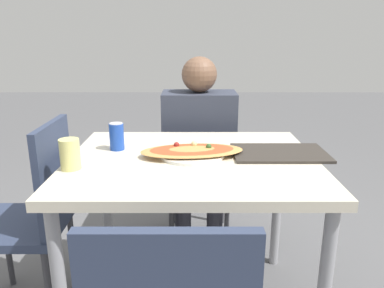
{
  "coord_description": "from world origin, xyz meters",
  "views": [
    {
      "loc": [
        -0.0,
        -1.53,
        1.29
      ],
      "look_at": [
        0.0,
        0.01,
        0.84
      ],
      "focal_mm": 35.0,
      "sensor_mm": 36.0,
      "label": 1
    }
  ],
  "objects_px": {
    "chair_far_seated": "(198,158)",
    "drink_glass": "(70,154)",
    "pizza_main": "(192,152)",
    "soda_can": "(117,136)",
    "dining_table": "(192,176)",
    "chair_side_left": "(34,211)",
    "person_seated": "(199,137)"
  },
  "relations": [
    {
      "from": "soda_can",
      "to": "chair_far_seated",
      "type": "bearing_deg",
      "value": 59.17
    },
    {
      "from": "chair_side_left",
      "to": "drink_glass",
      "type": "xyz_separation_m",
      "value": [
        0.24,
        -0.15,
        0.32
      ]
    },
    {
      "from": "chair_side_left",
      "to": "soda_can",
      "type": "relative_size",
      "value": 7.42
    },
    {
      "from": "chair_side_left",
      "to": "pizza_main",
      "type": "xyz_separation_m",
      "value": [
        0.72,
        0.01,
        0.28
      ]
    },
    {
      "from": "person_seated",
      "to": "drink_glass",
      "type": "bearing_deg",
      "value": 56.62
    },
    {
      "from": "chair_side_left",
      "to": "person_seated",
      "type": "bearing_deg",
      "value": -49.98
    },
    {
      "from": "dining_table",
      "to": "chair_side_left",
      "type": "height_order",
      "value": "chair_side_left"
    },
    {
      "from": "person_seated",
      "to": "pizza_main",
      "type": "relative_size",
      "value": 2.48
    },
    {
      "from": "dining_table",
      "to": "person_seated",
      "type": "bearing_deg",
      "value": 86.27
    },
    {
      "from": "chair_far_seated",
      "to": "drink_glass",
      "type": "relative_size",
      "value": 7.6
    },
    {
      "from": "pizza_main",
      "to": "drink_glass",
      "type": "relative_size",
      "value": 3.85
    },
    {
      "from": "person_seated",
      "to": "soda_can",
      "type": "bearing_deg",
      "value": 53.96
    },
    {
      "from": "chair_side_left",
      "to": "chair_far_seated",
      "type": "bearing_deg",
      "value": -45.2
    },
    {
      "from": "person_seated",
      "to": "soda_can",
      "type": "relative_size",
      "value": 9.34
    },
    {
      "from": "pizza_main",
      "to": "soda_can",
      "type": "relative_size",
      "value": 3.76
    },
    {
      "from": "dining_table",
      "to": "chair_side_left",
      "type": "bearing_deg",
      "value": 178.72
    },
    {
      "from": "chair_far_seated",
      "to": "drink_glass",
      "type": "height_order",
      "value": "chair_far_seated"
    },
    {
      "from": "person_seated",
      "to": "pizza_main",
      "type": "xyz_separation_m",
      "value": [
        -0.04,
        -0.63,
        0.1
      ]
    },
    {
      "from": "dining_table",
      "to": "drink_glass",
      "type": "bearing_deg",
      "value": -164.11
    },
    {
      "from": "person_seated",
      "to": "drink_glass",
      "type": "distance_m",
      "value": 0.96
    },
    {
      "from": "soda_can",
      "to": "drink_glass",
      "type": "height_order",
      "value": "soda_can"
    },
    {
      "from": "person_seated",
      "to": "pizza_main",
      "type": "height_order",
      "value": "person_seated"
    },
    {
      "from": "chair_far_seated",
      "to": "dining_table",
      "type": "bearing_deg",
      "value": 86.83
    },
    {
      "from": "drink_glass",
      "to": "chair_side_left",
      "type": "bearing_deg",
      "value": 147.55
    },
    {
      "from": "soda_can",
      "to": "dining_table",
      "type": "bearing_deg",
      "value": -19.46
    },
    {
      "from": "pizza_main",
      "to": "dining_table",
      "type": "bearing_deg",
      "value": -92.48
    },
    {
      "from": "dining_table",
      "to": "pizza_main",
      "type": "height_order",
      "value": "pizza_main"
    },
    {
      "from": "chair_side_left",
      "to": "pizza_main",
      "type": "bearing_deg",
      "value": -89.14
    },
    {
      "from": "person_seated",
      "to": "soda_can",
      "type": "height_order",
      "value": "person_seated"
    },
    {
      "from": "chair_side_left",
      "to": "soda_can",
      "type": "distance_m",
      "value": 0.51
    },
    {
      "from": "person_seated",
      "to": "soda_can",
      "type": "xyz_separation_m",
      "value": [
        -0.39,
        -0.53,
        0.15
      ]
    },
    {
      "from": "dining_table",
      "to": "chair_side_left",
      "type": "distance_m",
      "value": 0.74
    }
  ]
}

